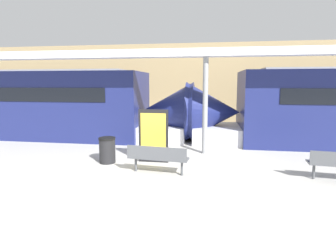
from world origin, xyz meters
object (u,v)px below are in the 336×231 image
(poster_board, at_px, (153,136))
(support_column_near, at_px, (205,106))
(trash_bin, at_px, (107,150))
(train_right, at_px, (7,104))
(bench_near, at_px, (157,157))

(poster_board, xyz_separation_m, support_column_near, (1.64, 1.35, 0.88))
(support_column_near, bearing_deg, trash_bin, -152.25)
(train_right, xyz_separation_m, poster_board, (8.23, -3.53, -0.65))
(trash_bin, distance_m, support_column_near, 3.76)
(poster_board, distance_m, support_column_near, 2.30)
(train_right, distance_m, support_column_near, 10.11)
(bench_near, relative_size, poster_board, 1.02)
(train_right, relative_size, bench_near, 10.47)
(trash_bin, xyz_separation_m, support_column_near, (3.11, 1.64, 1.34))
(trash_bin, bearing_deg, train_right, 150.51)
(train_right, bearing_deg, trash_bin, -29.49)
(bench_near, xyz_separation_m, trash_bin, (-1.82, 0.83, -0.09))
(bench_near, relative_size, support_column_near, 0.50)
(bench_near, bearing_deg, train_right, 158.04)
(support_column_near, bearing_deg, poster_board, -140.59)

